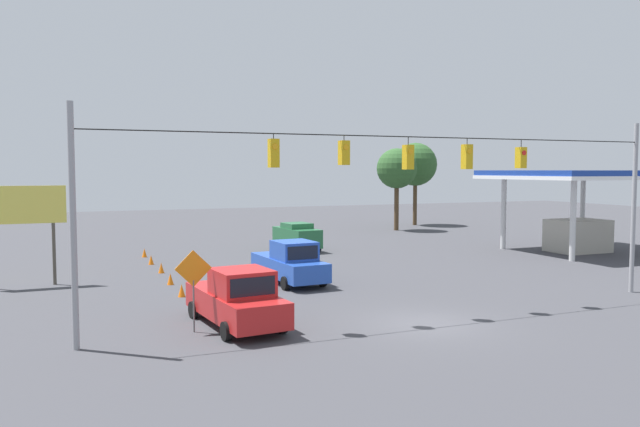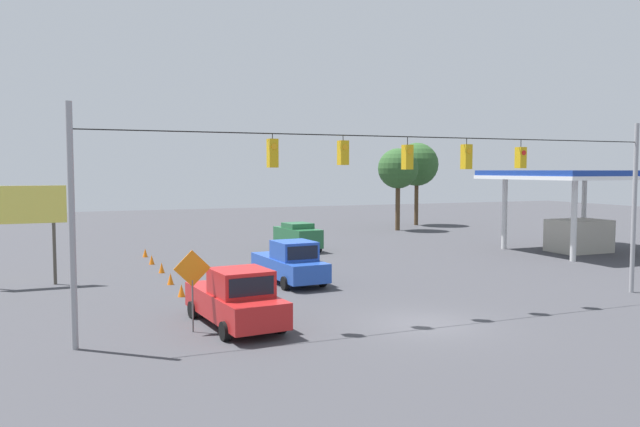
{
  "view_description": "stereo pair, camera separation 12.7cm",
  "coord_description": "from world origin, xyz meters",
  "px_view_note": "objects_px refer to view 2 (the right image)",
  "views": [
    {
      "loc": [
        12.18,
        19.03,
        5.56
      ],
      "look_at": [
        0.33,
        -9.22,
        3.43
      ],
      "focal_mm": 35.0,
      "sensor_mm": 36.0,
      "label": 1
    },
    {
      "loc": [
        12.06,
        19.08,
        5.56
      ],
      "look_at": [
        0.33,
        -9.22,
        3.43
      ],
      "focal_mm": 35.0,
      "sensor_mm": 36.0,
      "label": 2
    }
  ],
  "objects_px": {
    "traffic_cone_third": "(170,279)",
    "overhead_signal_span": "(406,186)",
    "pickup_truck_red_parked_shoulder": "(236,299)",
    "work_zone_sign": "(192,275)",
    "pickup_truck_blue_withflow_mid": "(290,263)",
    "gas_station": "(580,193)",
    "roadside_billboard": "(21,212)",
    "tree_horizon_left": "(417,165)",
    "traffic_cone_fourth": "(162,268)",
    "traffic_cone_fifth": "(152,260)",
    "sedan_green_oncoming_deep": "(298,236)",
    "traffic_cone_nearest": "(202,306)",
    "traffic_cone_farthest": "(145,253)",
    "traffic_cone_second": "(181,290)",
    "tree_horizon_right": "(398,169)"
  },
  "relations": [
    {
      "from": "pickup_truck_blue_withflow_mid",
      "to": "traffic_cone_farthest",
      "type": "bearing_deg",
      "value": -65.61
    },
    {
      "from": "traffic_cone_fifth",
      "to": "work_zone_sign",
      "type": "relative_size",
      "value": 0.2
    },
    {
      "from": "tree_horizon_left",
      "to": "overhead_signal_span",
      "type": "bearing_deg",
      "value": 58.11
    },
    {
      "from": "roadside_billboard",
      "to": "traffic_cone_third",
      "type": "bearing_deg",
      "value": 161.23
    },
    {
      "from": "traffic_cone_nearest",
      "to": "traffic_cone_fifth",
      "type": "relative_size",
      "value": 1.0
    },
    {
      "from": "pickup_truck_blue_withflow_mid",
      "to": "tree_horizon_right",
      "type": "distance_m",
      "value": 28.7
    },
    {
      "from": "pickup_truck_blue_withflow_mid",
      "to": "roadside_billboard",
      "type": "relative_size",
      "value": 1.18
    },
    {
      "from": "pickup_truck_red_parked_shoulder",
      "to": "traffic_cone_fifth",
      "type": "bearing_deg",
      "value": -87.04
    },
    {
      "from": "traffic_cone_fifth",
      "to": "overhead_signal_span",
      "type": "bearing_deg",
      "value": 113.01
    },
    {
      "from": "sedan_green_oncoming_deep",
      "to": "traffic_cone_fourth",
      "type": "relative_size",
      "value": 7.61
    },
    {
      "from": "work_zone_sign",
      "to": "tree_horizon_left",
      "type": "bearing_deg",
      "value": -131.17
    },
    {
      "from": "traffic_cone_third",
      "to": "traffic_cone_fifth",
      "type": "xyz_separation_m",
      "value": [
        -0.02,
        -7.03,
        0.0
      ]
    },
    {
      "from": "roadside_billboard",
      "to": "tree_horizon_left",
      "type": "xyz_separation_m",
      "value": [
        -34.98,
        -21.7,
        2.55
      ]
    },
    {
      "from": "traffic_cone_fifth",
      "to": "roadside_billboard",
      "type": "relative_size",
      "value": 0.12
    },
    {
      "from": "traffic_cone_farthest",
      "to": "gas_station",
      "type": "relative_size",
      "value": 0.05
    },
    {
      "from": "overhead_signal_span",
      "to": "traffic_cone_farthest",
      "type": "distance_m",
      "value": 22.12
    },
    {
      "from": "overhead_signal_span",
      "to": "tree_horizon_right",
      "type": "xyz_separation_m",
      "value": [
        -16.63,
        -29.84,
        0.71
      ]
    },
    {
      "from": "sedan_green_oncoming_deep",
      "to": "tree_horizon_right",
      "type": "distance_m",
      "value": 17.72
    },
    {
      "from": "pickup_truck_red_parked_shoulder",
      "to": "gas_station",
      "type": "height_order",
      "value": "gas_station"
    },
    {
      "from": "traffic_cone_second",
      "to": "traffic_cone_farthest",
      "type": "bearing_deg",
      "value": -90.35
    },
    {
      "from": "traffic_cone_second",
      "to": "traffic_cone_third",
      "type": "height_order",
      "value": "same"
    },
    {
      "from": "traffic_cone_fourth",
      "to": "traffic_cone_fifth",
      "type": "distance_m",
      "value": 3.35
    },
    {
      "from": "traffic_cone_fourth",
      "to": "traffic_cone_fifth",
      "type": "height_order",
      "value": "same"
    },
    {
      "from": "pickup_truck_blue_withflow_mid",
      "to": "gas_station",
      "type": "bearing_deg",
      "value": -171.1
    },
    {
      "from": "traffic_cone_second",
      "to": "traffic_cone_fourth",
      "type": "bearing_deg",
      "value": -91.16
    },
    {
      "from": "overhead_signal_span",
      "to": "tree_horizon_right",
      "type": "height_order",
      "value": "overhead_signal_span"
    },
    {
      "from": "traffic_cone_farthest",
      "to": "traffic_cone_fifth",
      "type": "bearing_deg",
      "value": 89.45
    },
    {
      "from": "traffic_cone_third",
      "to": "roadside_billboard",
      "type": "xyz_separation_m",
      "value": [
        6.6,
        -2.24,
        3.28
      ]
    },
    {
      "from": "tree_horizon_right",
      "to": "gas_station",
      "type": "bearing_deg",
      "value": 101.83
    },
    {
      "from": "traffic_cone_fourth",
      "to": "roadside_billboard",
      "type": "relative_size",
      "value": 0.12
    },
    {
      "from": "pickup_truck_red_parked_shoulder",
      "to": "tree_horizon_left",
      "type": "distance_m",
      "value": 43.32
    },
    {
      "from": "traffic_cone_second",
      "to": "traffic_cone_third",
      "type": "distance_m",
      "value": 3.14
    },
    {
      "from": "sedan_green_oncoming_deep",
      "to": "pickup_truck_blue_withflow_mid",
      "type": "relative_size",
      "value": 0.76
    },
    {
      "from": "traffic_cone_fifth",
      "to": "traffic_cone_farthest",
      "type": "relative_size",
      "value": 1.0
    },
    {
      "from": "pickup_truck_red_parked_shoulder",
      "to": "traffic_cone_second",
      "type": "relative_size",
      "value": 9.99
    },
    {
      "from": "sedan_green_oncoming_deep",
      "to": "traffic_cone_third",
      "type": "relative_size",
      "value": 7.61
    },
    {
      "from": "traffic_cone_nearest",
      "to": "tree_horizon_right",
      "type": "bearing_deg",
      "value": -131.91
    },
    {
      "from": "sedan_green_oncoming_deep",
      "to": "traffic_cone_fourth",
      "type": "height_order",
      "value": "sedan_green_oncoming_deep"
    },
    {
      "from": "traffic_cone_third",
      "to": "traffic_cone_fifth",
      "type": "distance_m",
      "value": 7.03
    },
    {
      "from": "work_zone_sign",
      "to": "tree_horizon_right",
      "type": "bearing_deg",
      "value": -130.16
    },
    {
      "from": "traffic_cone_nearest",
      "to": "overhead_signal_span",
      "type": "bearing_deg",
      "value": 154.07
    },
    {
      "from": "pickup_truck_red_parked_shoulder",
      "to": "work_zone_sign",
      "type": "relative_size",
      "value": 1.99
    },
    {
      "from": "tree_horizon_right",
      "to": "work_zone_sign",
      "type": "bearing_deg",
      "value": 49.84
    },
    {
      "from": "overhead_signal_span",
      "to": "traffic_cone_nearest",
      "type": "height_order",
      "value": "overhead_signal_span"
    },
    {
      "from": "traffic_cone_third",
      "to": "pickup_truck_red_parked_shoulder",
      "type": "bearing_deg",
      "value": 95.37
    },
    {
      "from": "traffic_cone_third",
      "to": "overhead_signal_span",
      "type": "bearing_deg",
      "value": 125.95
    },
    {
      "from": "pickup_truck_red_parked_shoulder",
      "to": "traffic_cone_third",
      "type": "relative_size",
      "value": 9.99
    },
    {
      "from": "traffic_cone_fourth",
      "to": "tree_horizon_right",
      "type": "distance_m",
      "value": 29.24
    },
    {
      "from": "traffic_cone_nearest",
      "to": "traffic_cone_farthest",
      "type": "distance_m",
      "value": 16.95
    },
    {
      "from": "traffic_cone_nearest",
      "to": "work_zone_sign",
      "type": "relative_size",
      "value": 0.2
    }
  ]
}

